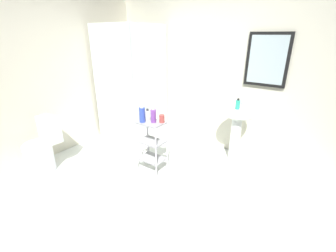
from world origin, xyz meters
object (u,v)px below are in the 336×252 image
(shampoo_bottle_blue, at_px, (142,114))
(lotion_bottle_white, at_px, (148,115))
(pedestal_sink, at_px, (237,125))
(storage_cart, at_px, (152,142))
(conditioner_bottle_purple, at_px, (153,115))
(toilet, at_px, (42,150))
(shower_stall, at_px, (133,114))
(rinse_cup, at_px, (162,119))
(hand_soap_bottle, at_px, (238,104))

(shampoo_bottle_blue, relative_size, lotion_bottle_white, 1.52)
(pedestal_sink, bearing_deg, storage_cart, -131.00)
(storage_cart, xyz_separation_m, conditioner_bottle_purple, (0.03, 0.02, 0.40))
(toilet, height_order, conditioner_bottle_purple, conditioner_bottle_purple)
(shower_stall, height_order, pedestal_sink, shower_stall)
(toilet, distance_m, conditioner_bottle_purple, 1.68)
(shower_stall, xyz_separation_m, conditioner_bottle_purple, (1.01, -0.65, 0.37))
(lotion_bottle_white, bearing_deg, rinse_cup, 12.89)
(toilet, bearing_deg, conditioner_bottle_purple, 35.24)
(conditioner_bottle_purple, bearing_deg, shower_stall, 147.32)
(storage_cart, bearing_deg, toilet, -144.55)
(shampoo_bottle_blue, relative_size, conditioner_bottle_purple, 1.12)
(rinse_cup, bearing_deg, storage_cart, -148.78)
(conditioner_bottle_purple, bearing_deg, hand_soap_bottle, 51.92)
(pedestal_sink, xyz_separation_m, toilet, (-2.12, -1.88, -0.26))
(pedestal_sink, distance_m, rinse_cup, 1.17)
(lotion_bottle_white, distance_m, rinse_cup, 0.21)
(conditioner_bottle_purple, distance_m, lotion_bottle_white, 0.12)
(pedestal_sink, relative_size, lotion_bottle_white, 4.93)
(lotion_bottle_white, bearing_deg, toilet, -141.85)
(pedestal_sink, relative_size, shampoo_bottle_blue, 3.25)
(pedestal_sink, relative_size, rinse_cup, 7.57)
(conditioner_bottle_purple, bearing_deg, lotion_bottle_white, 173.10)
(hand_soap_bottle, distance_m, lotion_bottle_white, 1.33)
(pedestal_sink, distance_m, conditioner_bottle_purple, 1.28)
(rinse_cup, bearing_deg, pedestal_sink, 51.26)
(hand_soap_bottle, relative_size, shampoo_bottle_blue, 0.64)
(storage_cart, bearing_deg, shower_stall, 145.86)
(storage_cart, relative_size, lotion_bottle_white, 4.50)
(pedestal_sink, distance_m, hand_soap_bottle, 0.31)
(shower_stall, distance_m, toilet, 1.60)
(shampoo_bottle_blue, bearing_deg, shower_stall, 140.53)
(hand_soap_bottle, height_order, lotion_bottle_white, hand_soap_bottle)
(hand_soap_bottle, bearing_deg, storage_cart, -128.76)
(hand_soap_bottle, bearing_deg, lotion_bottle_white, -132.28)
(toilet, xyz_separation_m, shampoo_bottle_blue, (1.17, 0.84, 0.53))
(conditioner_bottle_purple, bearing_deg, rinse_cup, 32.85)
(shampoo_bottle_blue, bearing_deg, conditioner_bottle_purple, 32.32)
(pedestal_sink, bearing_deg, toilet, -138.41)
(shower_stall, relative_size, shampoo_bottle_blue, 8.03)
(pedestal_sink, bearing_deg, hand_soap_bottle, 129.23)
(pedestal_sink, height_order, toilet, pedestal_sink)
(storage_cart, xyz_separation_m, lotion_bottle_white, (-0.08, 0.03, 0.38))
(storage_cart, relative_size, rinse_cup, 6.92)
(shower_stall, xyz_separation_m, pedestal_sink, (1.83, 0.31, 0.12))
(shower_stall, bearing_deg, toilet, -100.46)
(storage_cart, height_order, shampoo_bottle_blue, shampoo_bottle_blue)
(pedestal_sink, bearing_deg, conditioner_bottle_purple, -130.37)
(conditioner_bottle_purple, bearing_deg, toilet, -144.76)
(toilet, distance_m, storage_cart, 1.56)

